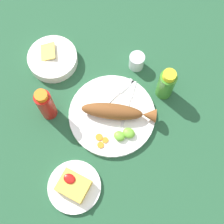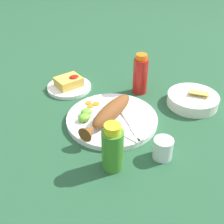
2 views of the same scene
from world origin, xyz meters
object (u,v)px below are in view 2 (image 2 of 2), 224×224
object	(u,v)px
hot_sauce_bottle_red	(140,75)
fried_fish	(109,113)
fork_far	(118,131)
salt_cup	(163,149)
fork_near	(131,126)
guacamole_bowl	(193,99)
hot_sauce_bottle_green	(113,148)
side_plate_fries	(69,87)
main_plate	(112,119)

from	to	relation	value
hot_sauce_bottle_red	fried_fish	bearing A→B (deg)	-156.13
fork_far	salt_cup	bearing A→B (deg)	3.87
fork_near	salt_cup	xyz separation A→B (m)	(-0.01, -0.15, 0.01)
fork_far	salt_cup	world-z (taller)	salt_cup
hot_sauce_bottle_red	fork_near	bearing A→B (deg)	-137.84
fried_fish	hot_sauce_bottle_red	world-z (taller)	hot_sauce_bottle_red
guacamole_bowl	hot_sauce_bottle_red	bearing A→B (deg)	117.34
hot_sauce_bottle_green	side_plate_fries	distance (m)	0.47
main_plate	fried_fish	distance (m)	0.04
side_plate_fries	hot_sauce_bottle_green	bearing A→B (deg)	-104.88
salt_cup	main_plate	bearing A→B (deg)	93.19
fork_near	hot_sauce_bottle_green	size ratio (longest dim) A/B	1.25
fork_far	side_plate_fries	size ratio (longest dim) A/B	1.05
fried_fish	hot_sauce_bottle_green	size ratio (longest dim) A/B	1.80
fried_fish	salt_cup	bearing A→B (deg)	-103.24
hot_sauce_bottle_red	guacamole_bowl	xyz separation A→B (m)	(0.10, -0.18, -0.05)
fork_near	side_plate_fries	distance (m)	0.36
fork_near	salt_cup	distance (m)	0.15
hot_sauce_bottle_green	salt_cup	bearing A→B (deg)	-21.63
main_plate	hot_sauce_bottle_red	world-z (taller)	hot_sauce_bottle_red
guacamole_bowl	main_plate	bearing A→B (deg)	162.68
fried_fish	fork_near	size ratio (longest dim) A/B	1.43
main_plate	salt_cup	distance (m)	0.22
guacamole_bowl	fried_fish	bearing A→B (deg)	164.68
main_plate	fried_fish	bearing A→B (deg)	-158.98
hot_sauce_bottle_red	side_plate_fries	xyz separation A→B (m)	(-0.21, 0.19, -0.07)
salt_cup	guacamole_bowl	bearing A→B (deg)	24.34
side_plate_fries	guacamole_bowl	size ratio (longest dim) A/B	0.94
hot_sauce_bottle_red	side_plate_fries	world-z (taller)	hot_sauce_bottle_red
main_plate	fork_near	size ratio (longest dim) A/B	1.69
fried_fish	hot_sauce_bottle_green	xyz separation A→B (m)	(-0.11, -0.16, 0.02)
fork_near	fork_far	xyz separation A→B (m)	(-0.05, 0.00, 0.00)
hot_sauce_bottle_red	side_plate_fries	distance (m)	0.29
fork_near	main_plate	bearing A→B (deg)	-149.35
side_plate_fries	hot_sauce_bottle_red	bearing A→B (deg)	-41.71
fried_fish	side_plate_fries	world-z (taller)	fried_fish
fried_fish	fork_far	bearing A→B (deg)	-122.05
main_plate	side_plate_fries	xyz separation A→B (m)	(-0.01, 0.28, -0.00)
salt_cup	fork_near	bearing A→B (deg)	87.70
hot_sauce_bottle_green	guacamole_bowl	size ratio (longest dim) A/B	0.78
main_plate	fork_near	world-z (taller)	fork_near
fried_fish	guacamole_bowl	xyz separation A→B (m)	(0.32, -0.09, -0.02)
salt_cup	fork_far	bearing A→B (deg)	105.88
main_plate	salt_cup	world-z (taller)	salt_cup
fried_fish	salt_cup	distance (m)	0.22
fork_far	hot_sauce_bottle_green	world-z (taller)	hot_sauce_bottle_green
fork_near	guacamole_bowl	world-z (taller)	guacamole_bowl
fried_fish	fork_near	distance (m)	0.08
side_plate_fries	fried_fish	bearing A→B (deg)	-92.24
main_plate	fork_near	xyz separation A→B (m)	(0.02, -0.08, 0.01)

